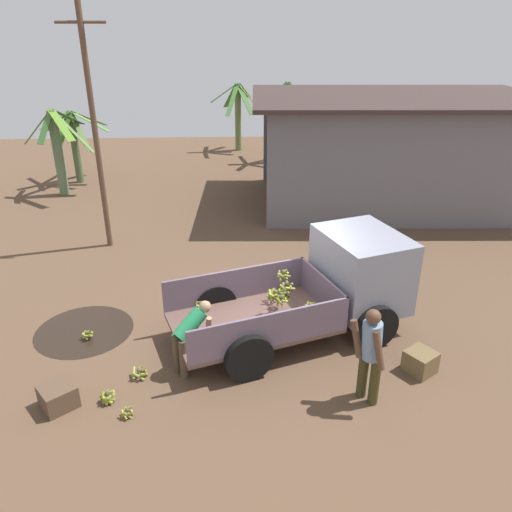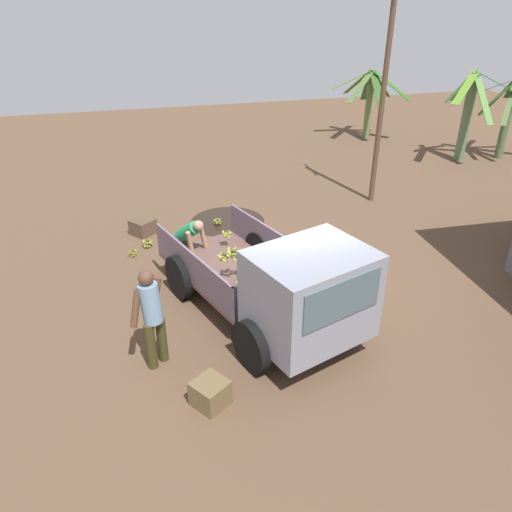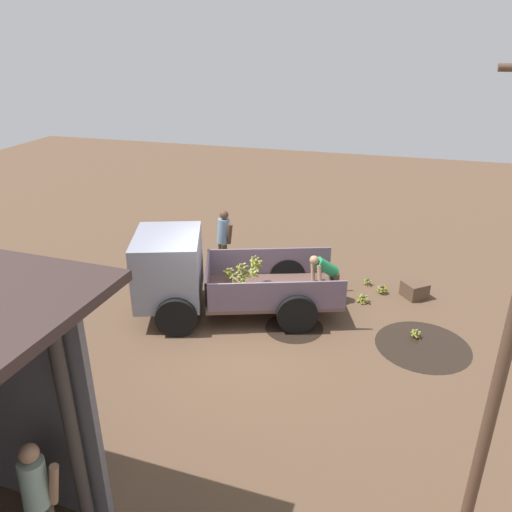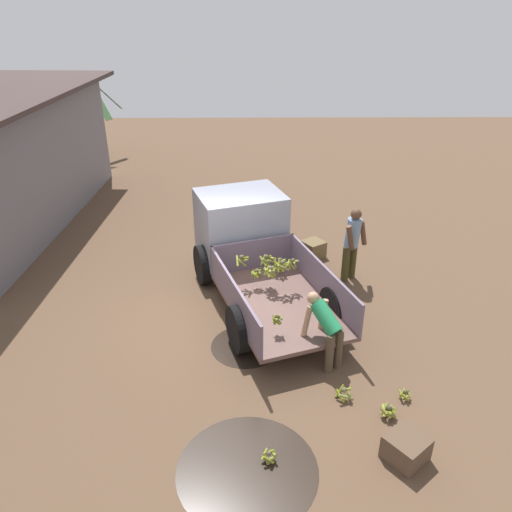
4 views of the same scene
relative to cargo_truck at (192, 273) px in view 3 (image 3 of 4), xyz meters
The scene contains 13 objects.
ground 1.51m from the cargo_truck, 159.33° to the left, with size 36.00×36.00×0.00m, color brown.
mud_patch_0 5.08m from the cargo_truck, behind, with size 1.90×1.90×0.01m, color black.
mud_patch_1 2.53m from the cargo_truck, behind, with size 1.25×1.25×0.01m, color black.
cargo_truck is the anchor object (origin of this frame).
person_foreground_visitor 2.24m from the cargo_truck, 88.70° to the right, with size 0.57×0.60×1.69m.
person_worker_loading 3.08m from the cargo_truck, 154.86° to the right, with size 0.74×0.74×1.23m.
person_bystander_near_shed 5.84m from the cargo_truck, 95.18° to the left, with size 0.64×0.34×1.66m.
banana_bunch_on_ground_0 4.51m from the cargo_truck, 146.39° to the right, with size 0.20×0.21×0.18m.
banana_bunch_on_ground_1 4.05m from the cargo_truck, 157.61° to the right, with size 0.29×0.29×0.21m.
banana_bunch_on_ground_2 4.65m from the cargo_truck, 152.63° to the right, with size 0.27×0.26×0.21m.
banana_bunch_on_ground_3 4.92m from the cargo_truck, behind, with size 0.22×0.23×0.18m.
wooden_crate_0 5.32m from the cargo_truck, 156.01° to the right, with size 0.50×0.50×0.37m, color brown.
wooden_crate_1 2.10m from the cargo_truck, 53.30° to the right, with size 0.46×0.46×0.40m, color brown.
Camera 3 is at (-3.00, 8.66, 5.77)m, focal length 35.00 mm.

